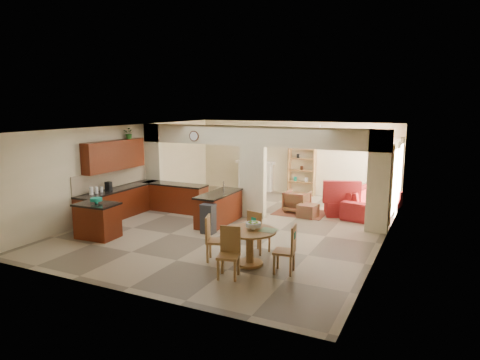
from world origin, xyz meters
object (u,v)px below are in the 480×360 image
at_px(sofa, 373,201).
at_px(armchair, 297,202).
at_px(kitchen_island, 98,220).
at_px(dining_table, 250,242).

distance_m(sofa, armchair, 2.41).
relative_size(sofa, armchair, 3.70).
height_order(kitchen_island, dining_table, kitchen_island).
xyz_separation_m(dining_table, armchair, (-0.54, 4.89, -0.17)).
distance_m(dining_table, armchair, 4.92).
relative_size(dining_table, armchair, 1.52).
bearing_deg(dining_table, sofa, 73.36).
distance_m(kitchen_island, dining_table, 4.38).
height_order(sofa, armchair, sofa).
bearing_deg(sofa, dining_table, 173.39).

